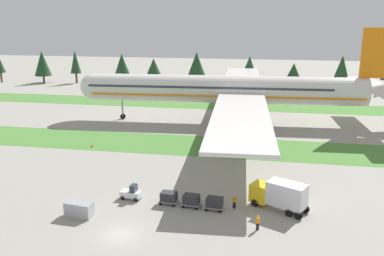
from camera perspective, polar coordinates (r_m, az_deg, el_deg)
The scene contains 17 objects.
ground_plane at distance 45.53m, azimuth -9.93°, elevation -14.43°, with size 400.00×400.00×0.00m, color gray.
grass_strip_near at distance 74.46m, azimuth -1.40°, elevation -2.35°, with size 320.00×12.38×0.01m, color #4C8438.
grass_strip_far at distance 109.61m, azimuth 2.48°, elevation 3.30°, with size 320.00×12.38×0.01m, color #4C8438.
airliner at distance 89.57m, azimuth 6.36°, elevation 5.37°, with size 70.65×86.42×20.59m.
baggage_tug at distance 52.96m, azimuth -8.46°, elevation -8.99°, with size 2.72×1.56×1.97m.
cargo_dolly_lead at distance 51.17m, azimuth -3.26°, elevation -9.60°, with size 2.34×1.72×1.55m.
cargo_dolly_second at distance 50.36m, azimuth -0.10°, elevation -10.00°, with size 2.34×1.72×1.55m.
cargo_dolly_third at distance 49.70m, azimuth 3.17°, elevation -10.37°, with size 2.34×1.72×1.55m.
catering_truck at distance 50.39m, azimuth 12.13°, elevation -9.04°, with size 7.24×5.19×3.58m.
ground_crew_marshaller at distance 45.80m, azimuth 9.18°, elevation -12.86°, with size 0.41×0.44×1.74m.
ground_crew_loader at distance 50.22m, azimuth 5.94°, elevation -10.12°, with size 0.49×0.36×1.74m.
uld_container_0 at distance 49.63m, azimuth -14.93°, elevation -11.02°, with size 2.00×1.60×1.71m, color #A3A3A8.
uld_container_1 at distance 50.18m, azimuth -16.06°, elevation -10.77°, with size 2.00×1.60×1.75m, color #A3A3A8.
taxiway_marker_0 at distance 75.10m, azimuth -13.80°, elevation -2.39°, with size 0.44×0.44×0.64m, color orange.
taxiway_marker_1 at distance 70.23m, azimuth 2.51°, elevation -3.18°, with size 0.44×0.44×0.61m, color orange.
taxiway_marker_2 at distance 71.06m, azimuth 3.16°, elevation -2.96°, with size 0.44×0.44×0.64m, color orange.
distant_tree_line at distance 136.72m, azimuth 5.04°, elevation 8.51°, with size 165.03×10.14×12.59m.
Camera 1 is at (14.42, -37.05, 22.19)m, focal length 38.13 mm.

